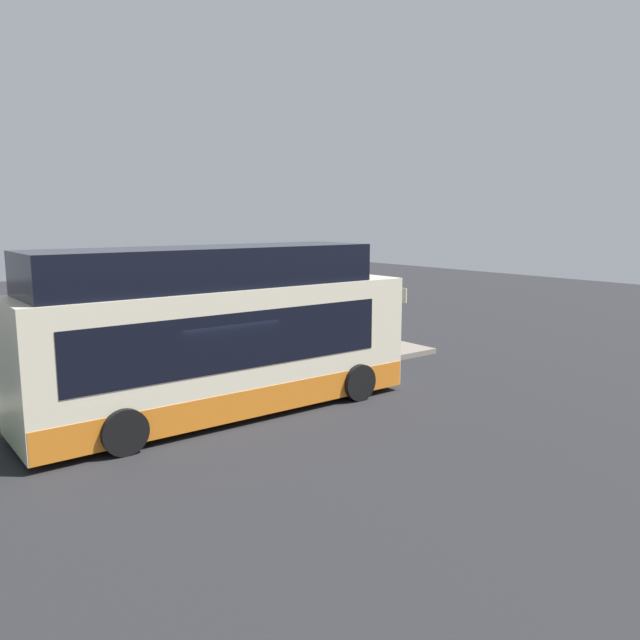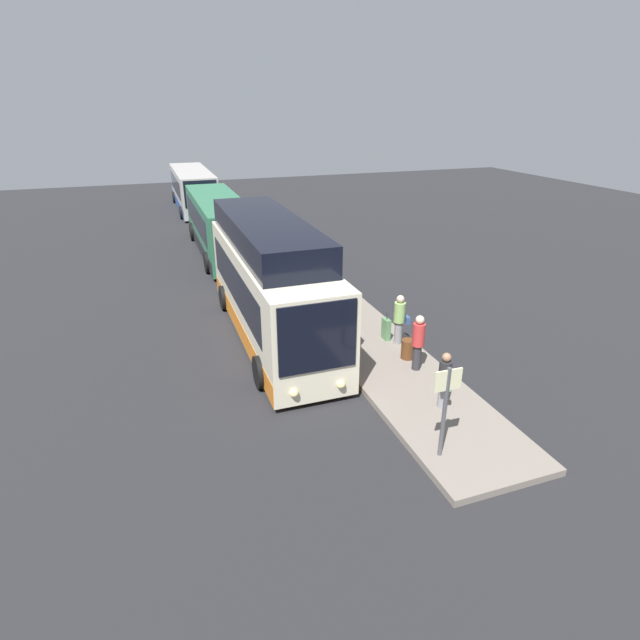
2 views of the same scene
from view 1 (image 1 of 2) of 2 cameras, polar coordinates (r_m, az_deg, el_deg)
name	(u,v)px [view 1 (image 1 of 2)]	position (r m, az deg, el deg)	size (l,w,h in m)	color
ground	(213,417)	(16.01, -9.76, -8.73)	(80.00, 80.00, 0.00)	#232326
platform	(162,387)	(18.66, -14.24, -5.96)	(20.00, 2.97, 0.19)	slate
bus_lead	(221,340)	(15.80, -9.03, -1.81)	(10.16, 2.79, 4.23)	beige
passenger_boarding	(285,330)	(21.12, -3.19, -0.89)	(0.54, 0.54, 1.81)	#2D2D33
passenger_waiting	(341,327)	(22.08, 1.92, -0.69)	(0.59, 0.47, 1.65)	gray
passenger_with_bags	(233,336)	(20.45, -7.96, -1.41)	(0.43, 0.59, 1.76)	gray
suitcase	(226,356)	(20.13, -8.60, -3.26)	(0.40, 0.18, 1.00)	#598C59
sign_post	(399,310)	(22.31, 7.26, 0.91)	(0.10, 0.68, 2.35)	#4C4C51
trash_bin	(266,351)	(20.93, -4.99, -2.86)	(0.44, 0.44, 0.65)	#593319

